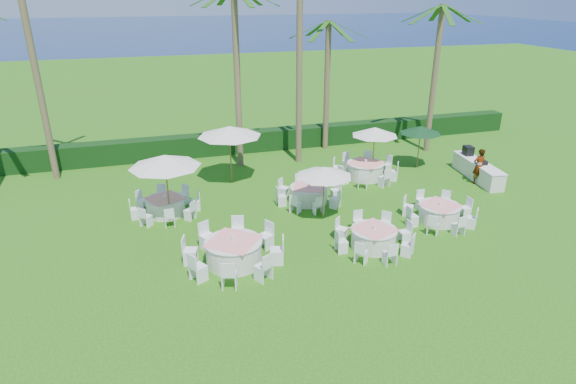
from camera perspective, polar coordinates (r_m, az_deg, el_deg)
The scene contains 21 objects.
ground at distance 18.39m, azimuth 4.81°, elevation -6.03°, with size 120.00×120.00×0.00m, color #205C0F.
hedge at distance 28.82m, azimuth -3.85°, elevation 6.11°, with size 34.00×1.00×1.20m, color black.
ocean at distance 117.43m, azimuth -14.42°, elevation 17.78°, with size 260.00×260.00×0.00m, color #07234A.
banquet_table_a at distance 16.95m, azimuth -6.45°, elevation -7.00°, with size 3.48×3.48×1.05m.
banquet_table_b at distance 18.16m, azimuth 10.11°, elevation -5.32°, with size 2.96×2.96×0.91m.
banquet_table_c at distance 20.77m, azimuth 17.48°, elevation -2.35°, with size 2.94×2.94×0.90m.
banquet_table_d at distance 21.11m, azimuth -14.31°, elevation -1.58°, with size 2.92×2.92×0.89m.
banquet_table_e at distance 21.63m, azimuth 2.49°, elevation -0.22°, with size 2.98×2.98×0.91m.
banquet_table_f at distance 24.74m, azimuth 9.14°, elevation 2.61°, with size 3.24×3.24×0.98m.
umbrella_a at distance 19.72m, azimuth -14.41°, elevation 3.59°, with size 2.88×2.88×2.85m.
umbrella_b at distance 19.55m, azimuth 4.31°, elevation 2.42°, with size 2.33×2.33×2.26m.
umbrella_c at distance 23.51m, azimuth -6.96°, elevation 7.16°, with size 3.11×3.11×2.82m.
umbrella_d at distance 24.79m, azimuth 10.26°, elevation 7.06°, with size 2.36×2.36×2.50m.
umbrella_green at distance 26.37m, azimuth 15.46°, elevation 7.12°, with size 2.18×2.18×2.29m.
buffet_table at distance 26.17m, azimuth 21.51°, elevation 2.51°, with size 1.29×3.91×1.36m.
staff_person at distance 25.35m, azimuth 21.68°, elevation 2.85°, with size 0.65×0.43×1.78m, color gray.
palm_a at distance 25.83m, azimuth -28.13°, elevation 14.69°, with size 4.41×4.07×11.73m.
palm_b at distance 25.27m, azimuth -6.06°, elevation 13.96°, with size 4.23×4.38×9.12m.
palm_c at distance 25.70m, azimuth 1.36°, elevation 15.71°, with size 4.33×4.31×10.42m.
palm_d at distance 28.48m, azimuth 4.65°, elevation 13.15°, with size 4.30×4.34×7.35m.
palm_e at distance 29.03m, azimuth 17.02°, elevation 13.32°, with size 4.36×4.27×8.20m.
Camera 1 is at (-6.09, -14.94, 8.83)m, focal length 30.00 mm.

